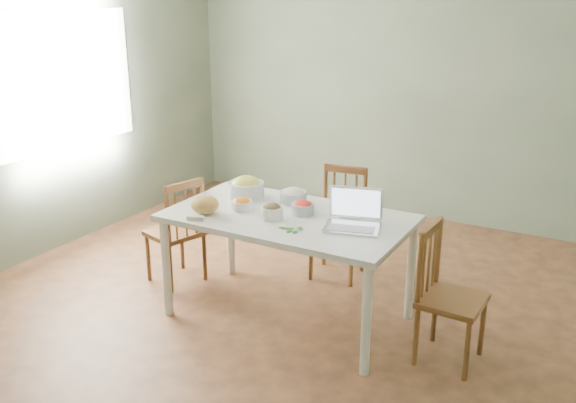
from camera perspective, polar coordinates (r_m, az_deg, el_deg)
The scene contains 19 objects.
floor at distance 4.70m, azimuth 0.41°, elevation -10.05°, with size 5.00×5.00×0.00m, color #42291D.
wall_back at distance 6.49m, azimuth 11.37°, elevation 10.23°, with size 5.00×0.00×2.70m, color gray.
wall_left at distance 5.84m, azimuth -21.81°, elevation 8.37°, with size 0.00×5.00×2.70m, color gray.
window_left at distance 5.99m, azimuth -19.64°, elevation 10.31°, with size 0.04×1.60×1.20m, color white.
dining_table at distance 4.49m, azimuth 0.00°, elevation -5.94°, with size 1.66×0.94×0.78m, color white, non-canonical shape.
chair_far at distance 5.12m, azimuth 4.54°, elevation -2.10°, with size 0.40×0.38×0.90m, color brown, non-canonical shape.
chair_left at distance 5.10m, azimuth -10.24°, elevation -2.56°, with size 0.39×0.37×0.87m, color brown, non-canonical shape.
chair_right at distance 4.08m, azimuth 14.73°, elevation -8.38°, with size 0.39×0.37×0.89m, color brown, non-canonical shape.
bread_boule at distance 4.40m, azimuth -7.54°, elevation -0.28°, with size 0.19×0.19×0.13m, color #BB9240.
butter_stick at distance 4.28m, azimuth -8.40°, elevation -1.52°, with size 0.12×0.03×0.03m, color silver.
bowl_squash at distance 4.71m, azimuth -3.81°, elevation 1.31°, with size 0.27×0.27×0.16m, color #F4E171, non-canonical shape.
bowl_carrot at distance 4.45m, azimuth -4.21°, elevation -0.22°, with size 0.15×0.15×0.08m, color #FF5C00, non-canonical shape.
bowl_onion at distance 4.59m, azimuth 0.46°, elevation 0.57°, with size 0.20×0.20×0.11m, color white, non-canonical shape.
bowl_mushroom at distance 4.27m, azimuth -1.49°, elevation -0.89°, with size 0.16×0.16×0.10m, color black, non-canonical shape.
bowl_redpep at distance 4.35m, azimuth 1.35°, elevation -0.54°, with size 0.16×0.16×0.09m, color red, non-canonical shape.
bowl_broccoli at distance 4.35m, azimuth 5.26°, elevation -0.74°, with size 0.13×0.13×0.08m, color #194911, non-canonical shape.
flatbread at distance 4.52m, azimuth 5.63°, elevation -0.41°, with size 0.18×0.18×0.02m, color tan.
basil_bunch at distance 4.08m, azimuth 0.16°, elevation -2.42°, with size 0.18×0.18×0.02m, color #214F1A, non-canonical shape.
laptop at distance 4.07m, azimuth 5.88°, elevation -0.87°, with size 0.36×0.30×0.25m, color silver, non-canonical shape.
Camera 1 is at (2.00, -3.61, 2.25)m, focal length 39.18 mm.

